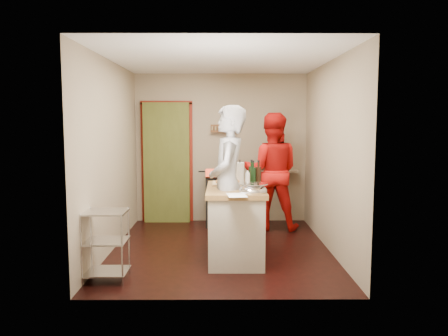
{
  "coord_description": "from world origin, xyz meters",
  "views": [
    {
      "loc": [
        0.02,
        -5.95,
        1.78
      ],
      "look_at": [
        0.05,
        0.0,
        1.14
      ],
      "focal_mm": 35.0,
      "sensor_mm": 36.0,
      "label": 1
    }
  ],
  "objects": [
    {
      "name": "wire_shelving",
      "position": [
        -1.28,
        -1.2,
        0.44
      ],
      "size": [
        0.48,
        0.4,
        0.8
      ],
      "color": "silver",
      "rests_on": "ground"
    },
    {
      "name": "stove",
      "position": [
        0.05,
        1.42,
        0.45
      ],
      "size": [
        0.6,
        0.63,
        1.0
      ],
      "color": "black",
      "rests_on": "ground"
    },
    {
      "name": "back_wall",
      "position": [
        -0.64,
        1.78,
        1.13
      ],
      "size": [
        3.0,
        0.44,
        2.6
      ],
      "color": "gray",
      "rests_on": "ground"
    },
    {
      "name": "person_red",
      "position": [
        0.83,
        1.15,
        0.96
      ],
      "size": [
        1.01,
        0.83,
        1.92
      ],
      "primitive_type": "imported",
      "rotation": [
        0.0,
        0.0,
        3.02
      ],
      "color": "red",
      "rests_on": "ground"
    },
    {
      "name": "floor",
      "position": [
        0.0,
        0.0,
        0.0
      ],
      "size": [
        3.5,
        3.5,
        0.0
      ],
      "primitive_type": "plane",
      "color": "black",
      "rests_on": "ground"
    },
    {
      "name": "person_stripe",
      "position": [
        0.09,
        -0.53,
        0.99
      ],
      "size": [
        0.53,
        0.75,
        1.98
      ],
      "primitive_type": "imported",
      "rotation": [
        0.0,
        0.0,
        -1.65
      ],
      "color": "#A2A2A6",
      "rests_on": "ground"
    },
    {
      "name": "right_wall",
      "position": [
        1.5,
        0.0,
        1.3
      ],
      "size": [
        0.04,
        3.5,
        2.6
      ],
      "primitive_type": "cube",
      "color": "gray",
      "rests_on": "ground"
    },
    {
      "name": "left_wall",
      "position": [
        -1.5,
        0.0,
        1.3
      ],
      "size": [
        0.04,
        3.5,
        2.6
      ],
      "primitive_type": "cube",
      "color": "gray",
      "rests_on": "ground"
    },
    {
      "name": "ceiling",
      "position": [
        0.0,
        0.0,
        2.61
      ],
      "size": [
        3.0,
        3.5,
        0.02
      ],
      "primitive_type": "cube",
      "color": "white",
      "rests_on": "back_wall"
    },
    {
      "name": "island",
      "position": [
        0.19,
        -0.41,
        0.49
      ],
      "size": [
        0.74,
        1.39,
        1.24
      ],
      "color": "#B6B09B",
      "rests_on": "ground"
    }
  ]
}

